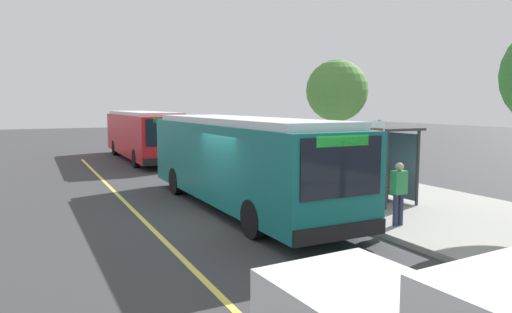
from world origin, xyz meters
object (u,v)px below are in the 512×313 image
object	(u,v)px
transit_bus_second	(143,133)
pedestrian_commuter	(399,190)
route_sign_post	(378,157)
transit_bus_main	(240,159)
waiting_bench	(371,185)

from	to	relation	value
transit_bus_second	pedestrian_commuter	xyz separation A→B (m)	(19.25, 2.44, -0.50)
route_sign_post	pedestrian_commuter	bearing A→B (deg)	25.93
transit_bus_main	waiting_bench	world-z (taller)	transit_bus_main
transit_bus_second	route_sign_post	xyz separation A→B (m)	(18.71, 2.18, 0.34)
transit_bus_main	transit_bus_second	size ratio (longest dim) A/B	0.94
waiting_bench	pedestrian_commuter	world-z (taller)	pedestrian_commuter
transit_bus_main	waiting_bench	size ratio (longest dim) A/B	6.77
transit_bus_second	waiting_bench	distance (m)	16.65
pedestrian_commuter	route_sign_post	bearing A→B (deg)	-154.07
waiting_bench	pedestrian_commuter	bearing A→B (deg)	-28.63
transit_bus_main	transit_bus_second	bearing A→B (deg)	179.26
transit_bus_main	transit_bus_second	distance (m)	14.87
waiting_bench	route_sign_post	world-z (taller)	route_sign_post
waiting_bench	route_sign_post	size ratio (longest dim) A/B	0.57
waiting_bench	transit_bus_main	bearing A→B (deg)	-105.68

